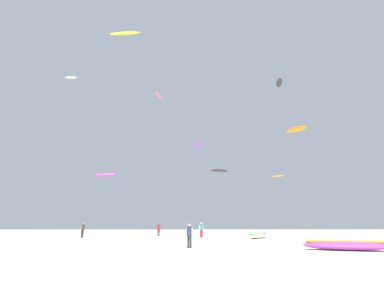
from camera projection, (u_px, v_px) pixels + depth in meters
ground_plane at (199, 260)px, 13.21m from camera, size 120.00×120.00×0.00m
person_foreground at (189, 234)px, 19.62m from camera, size 0.48×0.37×1.63m
person_midground at (83, 229)px, 33.08m from camera, size 0.38×0.51×1.68m
person_left at (159, 229)px, 37.24m from camera, size 0.52×0.37×1.62m
person_right at (201, 229)px, 33.23m from camera, size 0.51×0.39×1.73m
kite_grounded_near at (346, 245)px, 17.85m from camera, size 5.44×2.99×0.67m
kite_grounded_mid at (258, 236)px, 31.55m from camera, size 3.69×4.09×0.53m
kite_aloft_0 at (199, 145)px, 58.03m from camera, size 2.71×3.13×0.77m
kite_aloft_1 at (159, 95)px, 49.78m from camera, size 1.57×3.11×0.44m
kite_aloft_2 at (219, 171)px, 55.39m from camera, size 3.79×1.96×0.72m
kite_aloft_3 at (277, 176)px, 53.72m from camera, size 2.46×2.35×0.40m
kite_aloft_4 at (71, 77)px, 51.57m from camera, size 2.40×0.82×0.32m
kite_aloft_5 at (279, 83)px, 45.06m from camera, size 1.58×3.26×0.47m
kite_aloft_6 at (125, 33)px, 33.44m from camera, size 3.86×1.43×0.95m
kite_aloft_7 at (296, 129)px, 32.05m from camera, size 2.16×2.29×0.56m
kite_aloft_8 at (105, 175)px, 46.52m from camera, size 3.77×1.66×0.69m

